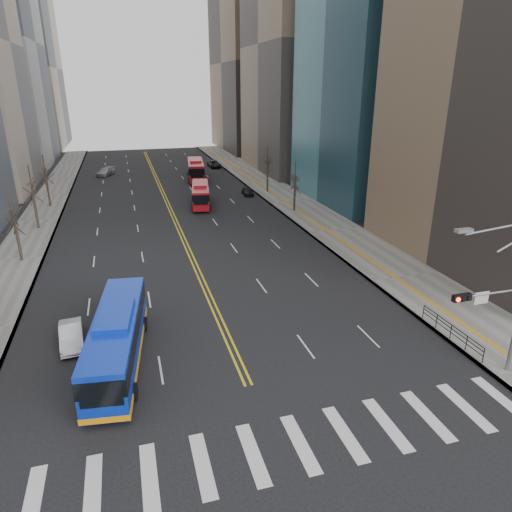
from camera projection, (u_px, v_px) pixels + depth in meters
ground at (277, 449)px, 21.57m from camera, size 220.00×220.00×0.00m
sidewalk_right at (292, 202)px, 66.53m from camera, size 7.00×130.00×0.15m
sidewalk_left at (39, 220)px, 57.64m from camera, size 5.00×130.00×0.15m
crosswalk at (277, 449)px, 21.57m from camera, size 26.70×4.00×0.01m
centerline at (164, 195)px, 70.96m from camera, size 0.55×100.00×0.01m
office_towers at (146, 33)px, 74.65m from camera, size 83.00×134.00×58.00m
signal_mast at (502, 302)px, 25.24m from camera, size 5.37×0.37×9.39m
pedestrian_railing at (451, 329)px, 30.40m from camera, size 0.06×6.06×1.02m
street_trees at (111, 196)px, 48.99m from camera, size 35.20×47.20×7.60m
blue_bus at (117, 337)px, 27.61m from camera, size 4.04×12.08×3.46m
red_bus_near at (201, 193)px, 64.23m from camera, size 3.82×10.01×3.14m
red_bus_far at (196, 168)px, 81.45m from camera, size 4.03×11.60×3.60m
car_white at (71, 335)px, 29.97m from camera, size 1.84×4.20×1.34m
car_dark_mid at (248, 191)px, 70.57m from camera, size 1.63×3.66×1.22m
car_silver at (106, 172)px, 85.59m from camera, size 3.81×5.33×1.43m
car_dark_far at (214, 164)px, 93.99m from camera, size 2.33×4.83×1.32m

